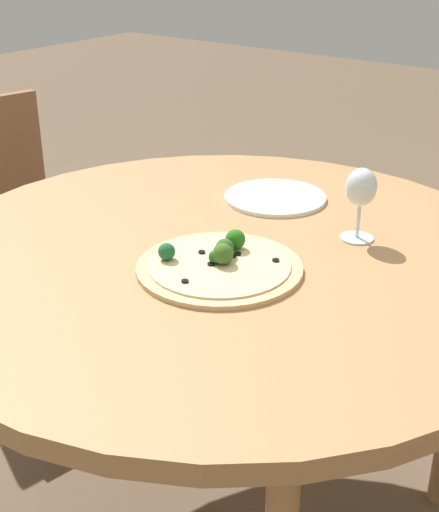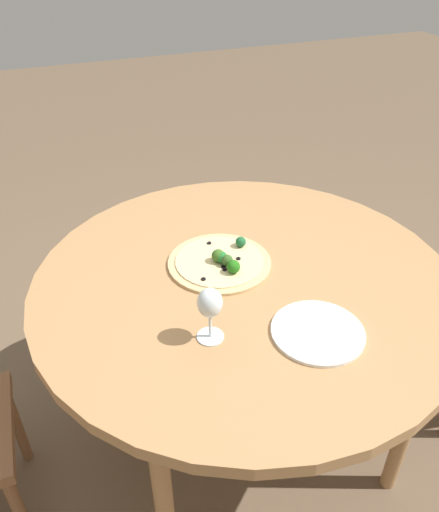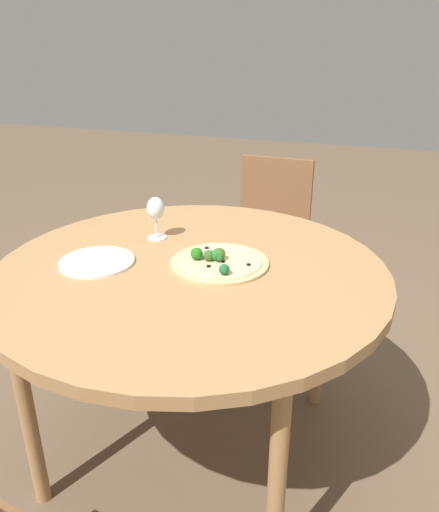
% 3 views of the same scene
% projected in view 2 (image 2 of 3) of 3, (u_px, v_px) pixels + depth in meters
% --- Properties ---
extents(ground_plane, '(12.00, 12.00, 0.00)m').
position_uv_depth(ground_plane, '(239.00, 430.00, 1.96)').
color(ground_plane, brown).
extents(dining_table, '(1.29, 1.29, 0.76)m').
position_uv_depth(dining_table, '(244.00, 290.00, 1.56)').
color(dining_table, '#A87A4C').
rests_on(dining_table, ground_plane).
extents(pizza, '(0.33, 0.33, 0.06)m').
position_uv_depth(pizza, '(221.00, 261.00, 1.56)').
color(pizza, tan).
rests_on(pizza, dining_table).
extents(wine_glass, '(0.07, 0.07, 0.16)m').
position_uv_depth(wine_glass, '(210.00, 305.00, 1.24)').
color(wine_glass, silver).
rests_on(wine_glass, dining_table).
extents(plate_near, '(0.25, 0.25, 0.01)m').
position_uv_depth(plate_near, '(318.00, 332.00, 1.31)').
color(plate_near, white).
rests_on(plate_near, dining_table).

